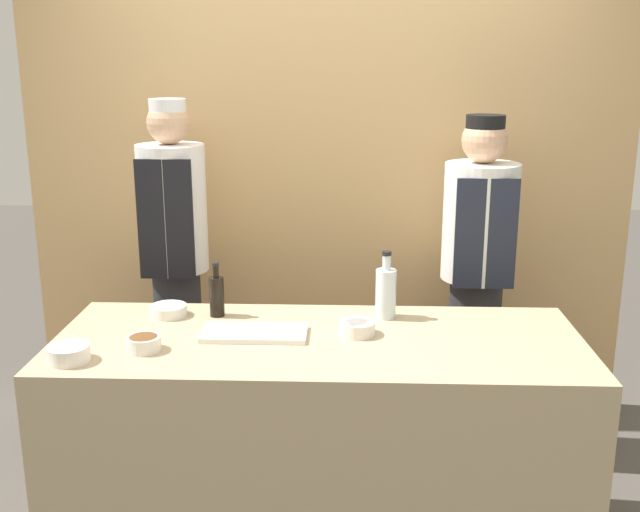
% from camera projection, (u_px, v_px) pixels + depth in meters
% --- Properties ---
extents(cabinet_wall, '(3.10, 0.18, 2.40)m').
position_uv_depth(cabinet_wall, '(328.00, 198.00, 3.95)').
color(cabinet_wall, tan).
rests_on(cabinet_wall, ground_plane).
extents(counter, '(2.00, 0.78, 0.89)m').
position_uv_depth(counter, '(318.00, 445.00, 2.94)').
color(counter, tan).
rests_on(counter, ground_plane).
extents(sauce_bowl_green, '(0.15, 0.15, 0.06)m').
position_uv_depth(sauce_bowl_green, '(69.00, 353.00, 2.60)').
color(sauce_bowl_green, white).
rests_on(sauce_bowl_green, counter).
extents(sauce_bowl_purple, '(0.14, 0.14, 0.05)m').
position_uv_depth(sauce_bowl_purple, '(357.00, 327.00, 2.85)').
color(sauce_bowl_purple, white).
rests_on(sauce_bowl_purple, counter).
extents(sauce_bowl_brown, '(0.12, 0.12, 0.05)m').
position_uv_depth(sauce_bowl_brown, '(144.00, 343.00, 2.70)').
color(sauce_bowl_brown, white).
rests_on(sauce_bowl_brown, counter).
extents(sauce_bowl_yellow, '(0.15, 0.15, 0.05)m').
position_uv_depth(sauce_bowl_yellow, '(169.00, 310.00, 3.06)').
color(sauce_bowl_yellow, white).
rests_on(sauce_bowl_yellow, counter).
extents(cutting_board, '(0.40, 0.19, 0.02)m').
position_uv_depth(cutting_board, '(255.00, 333.00, 2.85)').
color(cutting_board, white).
rests_on(cutting_board, counter).
extents(bottle_clear, '(0.08, 0.08, 0.28)m').
position_uv_depth(bottle_clear, '(386.00, 292.00, 3.02)').
color(bottle_clear, silver).
rests_on(bottle_clear, counter).
extents(bottle_soy, '(0.06, 0.06, 0.23)m').
position_uv_depth(bottle_soy, '(217.00, 295.00, 3.05)').
color(bottle_soy, black).
rests_on(bottle_soy, counter).
extents(chef_left, '(0.32, 0.32, 1.73)m').
position_uv_depth(chef_left, '(175.00, 263.00, 3.64)').
color(chef_left, '#28282D').
rests_on(chef_left, ground_plane).
extents(chef_right, '(0.35, 0.35, 1.66)m').
position_uv_depth(chef_right, '(477.00, 275.00, 3.59)').
color(chef_right, '#28282D').
rests_on(chef_right, ground_plane).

